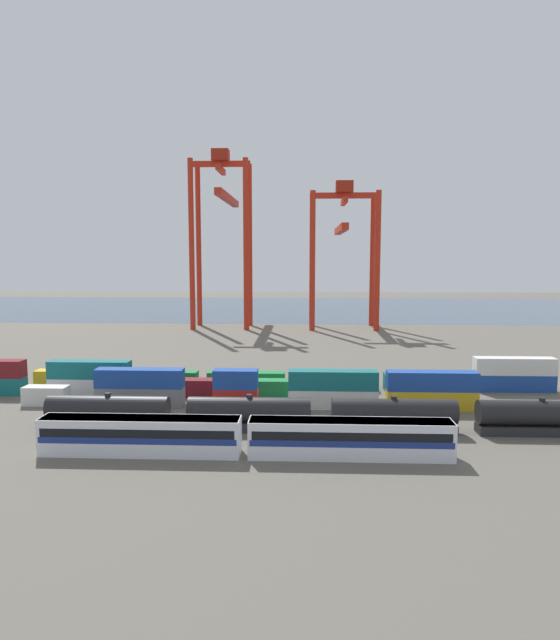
% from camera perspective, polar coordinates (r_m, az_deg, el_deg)
% --- Properties ---
extents(ground_plane, '(420.00, 420.00, 0.00)m').
position_cam_1_polar(ground_plane, '(117.02, -0.70, -3.65)').
color(ground_plane, '#5B564C').
extents(harbour_water, '(400.00, 110.00, 0.01)m').
position_cam_1_polar(harbour_water, '(225.45, 0.87, 1.25)').
color(harbour_water, '#384C60').
rests_on(harbour_water, ground_plane).
extents(passenger_train, '(42.72, 3.14, 3.90)m').
position_cam_1_polar(passenger_train, '(59.36, -3.62, -11.63)').
color(passenger_train, silver).
rests_on(passenger_train, ground_plane).
extents(freight_tank_row, '(82.55, 2.89, 4.35)m').
position_cam_1_polar(freight_tank_row, '(68.00, 11.47, -9.46)').
color(freight_tank_row, '#232326').
rests_on(freight_tank_row, ground_plane).
extents(shipping_container_0, '(6.04, 2.44, 2.60)m').
position_cam_1_polar(shipping_container_0, '(85.31, -22.68, -7.09)').
color(shipping_container_0, silver).
rests_on(shipping_container_0, ground_plane).
extents(shipping_container_1, '(12.10, 2.44, 2.60)m').
position_cam_1_polar(shipping_container_1, '(80.60, -14.02, -7.55)').
color(shipping_container_1, slate).
rests_on(shipping_container_1, ground_plane).
extents(shipping_container_2, '(12.10, 2.44, 2.60)m').
position_cam_1_polar(shipping_container_2, '(80.02, -14.07, -5.75)').
color(shipping_container_2, '#1C4299').
rests_on(shipping_container_2, shipping_container_1).
extents(shipping_container_3, '(6.04, 2.44, 2.60)m').
position_cam_1_polar(shipping_container_3, '(77.90, -4.51, -7.87)').
color(shipping_container_3, '#AD211C').
rests_on(shipping_container_3, ground_plane).
extents(shipping_container_4, '(6.04, 2.44, 2.60)m').
position_cam_1_polar(shipping_container_4, '(77.30, -4.53, -6.00)').
color(shipping_container_4, '#1C4299').
rests_on(shipping_container_4, shipping_container_3).
extents(shipping_container_5, '(12.10, 2.44, 2.60)m').
position_cam_1_polar(shipping_container_5, '(77.43, 5.40, -7.97)').
color(shipping_container_5, silver).
rests_on(shipping_container_5, ground_plane).
extents(shipping_container_6, '(12.10, 2.44, 2.60)m').
position_cam_1_polar(shipping_container_6, '(76.83, 5.42, -6.09)').
color(shipping_container_6, '#146066').
rests_on(shipping_container_6, shipping_container_5).
extents(shipping_container_7, '(12.10, 2.44, 2.60)m').
position_cam_1_polar(shipping_container_7, '(79.22, 15.14, -7.83)').
color(shipping_container_7, gold).
rests_on(shipping_container_7, ground_plane).
extents(shipping_container_8, '(12.10, 2.44, 2.60)m').
position_cam_1_polar(shipping_container_8, '(78.63, 15.19, -6.00)').
color(shipping_container_8, '#1C4299').
rests_on(shipping_container_8, shipping_container_7).
extents(shipping_container_9, '(6.04, 2.44, 2.60)m').
position_cam_1_polar(shipping_container_9, '(94.10, -26.21, -6.02)').
color(shipping_container_9, '#146066').
rests_on(shipping_container_9, ground_plane).
extents(shipping_container_10, '(6.04, 2.44, 2.60)m').
position_cam_1_polar(shipping_container_10, '(93.60, -26.29, -4.46)').
color(shipping_container_10, maroon).
rests_on(shipping_container_10, shipping_container_9).
extents(shipping_container_11, '(12.10, 2.44, 2.60)m').
position_cam_1_polar(shipping_container_11, '(88.61, -18.74, -6.43)').
color(shipping_container_11, silver).
rests_on(shipping_container_11, ground_plane).
extents(shipping_container_12, '(12.10, 2.44, 2.60)m').
position_cam_1_polar(shipping_container_12, '(88.08, -18.80, -4.78)').
color(shipping_container_12, '#146066').
rests_on(shipping_container_12, shipping_container_11).
extents(shipping_container_13, '(12.10, 2.44, 2.60)m').
position_cam_1_polar(shipping_container_13, '(84.79, -10.43, -6.77)').
color(shipping_container_13, maroon).
rests_on(shipping_container_13, ground_plane).
extents(shipping_container_14, '(12.10, 2.44, 2.60)m').
position_cam_1_polar(shipping_container_14, '(82.87, -1.53, -6.97)').
color(shipping_container_14, '#197538').
rests_on(shipping_container_14, ground_plane).
extents(shipping_container_15, '(12.10, 2.44, 2.60)m').
position_cam_1_polar(shipping_container_15, '(95.35, -20.21, -5.59)').
color(shipping_container_15, gold).
rests_on(shipping_container_15, ground_plane).
extents(shipping_container_16, '(12.10, 2.44, 2.60)m').
position_cam_1_polar(shipping_container_16, '(90.95, -12.15, -5.90)').
color(shipping_container_16, '#197538').
rests_on(shipping_container_16, ground_plane).
extents(shipping_container_17, '(12.10, 2.44, 2.60)m').
position_cam_1_polar(shipping_container_17, '(88.50, -3.45, -6.11)').
color(shipping_container_17, '#197538').
rests_on(shipping_container_17, ground_plane).
extents(shipping_container_18, '(12.10, 2.44, 2.60)m').
position_cam_1_polar(shipping_container_18, '(88.15, 5.53, -6.18)').
color(shipping_container_18, '#197538').
rests_on(shipping_container_18, ground_plane).
extents(shipping_container_19, '(12.10, 2.44, 2.60)m').
position_cam_1_polar(shipping_container_19, '(89.93, 14.36, -6.10)').
color(shipping_container_19, '#146066').
rests_on(shipping_container_19, ground_plane).
extents(shipping_container_20, '(12.10, 2.44, 2.60)m').
position_cam_1_polar(shipping_container_20, '(93.71, 22.66, -5.90)').
color(shipping_container_20, '#1C4299').
rests_on(shipping_container_20, ground_plane).
extents(shipping_container_21, '(12.10, 2.44, 2.60)m').
position_cam_1_polar(shipping_container_21, '(93.21, 22.73, -4.34)').
color(shipping_container_21, silver).
rests_on(shipping_container_21, shipping_container_20).
extents(gantry_crane_west, '(16.82, 40.71, 50.55)m').
position_cam_1_polar(gantry_crane_west, '(166.63, -5.83, 10.04)').
color(gantry_crane_west, red).
rests_on(gantry_crane_west, ground_plane).
extents(gantry_crane_central, '(19.42, 39.05, 41.62)m').
position_cam_1_polar(gantry_crane_central, '(164.97, 6.42, 8.12)').
color(gantry_crane_central, red).
rests_on(gantry_crane_central, ground_plane).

